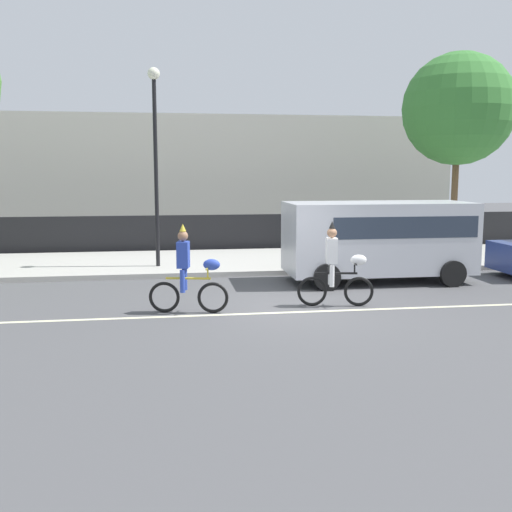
# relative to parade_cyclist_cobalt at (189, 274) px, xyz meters

# --- Properties ---
(ground_plane) EXTENTS (80.00, 80.00, 0.00)m
(ground_plane) POSITION_rel_parade_cyclist_cobalt_xyz_m (2.44, 0.19, -0.84)
(ground_plane) COLOR #4C4C4F
(road_centre_line) EXTENTS (36.00, 0.14, 0.01)m
(road_centre_line) POSITION_rel_parade_cyclist_cobalt_xyz_m (2.44, -0.31, -0.84)
(road_centre_line) COLOR beige
(road_centre_line) RESTS_ON ground
(sidewalk_curb) EXTENTS (60.00, 5.00, 0.15)m
(sidewalk_curb) POSITION_rel_parade_cyclist_cobalt_xyz_m (2.44, 6.69, -0.77)
(sidewalk_curb) COLOR #ADAAA3
(sidewalk_curb) RESTS_ON ground
(fence_line) EXTENTS (40.00, 0.08, 1.40)m
(fence_line) POSITION_rel_parade_cyclist_cobalt_xyz_m (2.44, 9.59, -0.14)
(fence_line) COLOR black
(fence_line) RESTS_ON ground
(building_backdrop) EXTENTS (28.00, 8.00, 5.51)m
(building_backdrop) POSITION_rel_parade_cyclist_cobalt_xyz_m (-1.12, 18.19, 1.91)
(building_backdrop) COLOR beige
(building_backdrop) RESTS_ON ground
(parade_cyclist_cobalt) EXTENTS (1.70, 0.54, 1.92)m
(parade_cyclist_cobalt) POSITION_rel_parade_cyclist_cobalt_xyz_m (0.00, 0.00, 0.00)
(parade_cyclist_cobalt) COLOR black
(parade_cyclist_cobalt) RESTS_ON ground
(parade_cyclist_zebra) EXTENTS (1.71, 0.53, 1.92)m
(parade_cyclist_zebra) POSITION_rel_parade_cyclist_cobalt_xyz_m (3.29, 0.15, 0.00)
(parade_cyclist_zebra) COLOR black
(parade_cyclist_zebra) RESTS_ON ground
(parked_van_silver) EXTENTS (5.00, 2.22, 2.18)m
(parked_van_silver) POSITION_rel_parade_cyclist_cobalt_xyz_m (5.33, 2.89, 0.44)
(parked_van_silver) COLOR silver
(parked_van_silver) RESTS_ON ground
(street_lamp_post) EXTENTS (0.36, 0.36, 5.86)m
(street_lamp_post) POSITION_rel_parade_cyclist_cobalt_xyz_m (-0.72, 5.61, 3.15)
(street_lamp_post) COLOR black
(street_lamp_post) RESTS_ON sidewalk_curb
(street_tree_far_corner) EXTENTS (4.04, 4.04, 7.11)m
(street_tree_far_corner) POSITION_rel_parade_cyclist_cobalt_xyz_m (10.12, 8.23, 4.39)
(street_tree_far_corner) COLOR brown
(street_tree_far_corner) RESTS_ON sidewalk_curb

